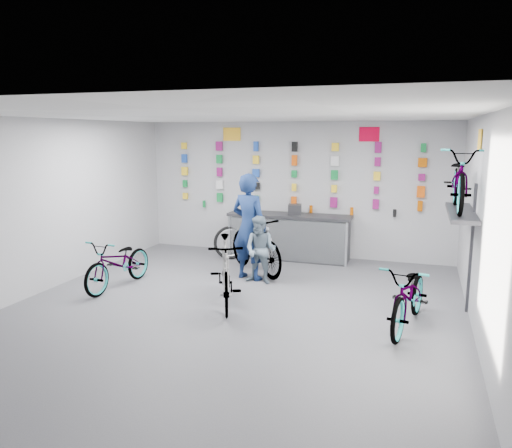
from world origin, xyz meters
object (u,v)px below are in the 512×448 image
(bike_service, at_px, (255,244))
(customer, at_px, (261,250))
(counter, at_px, (289,237))
(bike_left, at_px, (119,263))
(clerk, at_px, (249,227))
(bike_center, at_px, (226,272))
(bike_right, at_px, (410,295))

(bike_service, bearing_deg, customer, -112.50)
(customer, bearing_deg, counter, 93.63)
(bike_left, height_order, customer, customer)
(counter, height_order, bike_service, bike_service)
(counter, bearing_deg, clerk, -100.80)
(bike_left, relative_size, bike_center, 0.95)
(bike_right, height_order, bike_service, bike_service)
(counter, bearing_deg, customer, -91.05)
(bike_center, xyz_separation_m, clerk, (-0.13, 1.54, 0.45))
(clerk, bearing_deg, customer, 159.99)
(bike_center, height_order, bike_service, bike_service)
(bike_left, distance_m, customer, 2.56)
(bike_center, relative_size, clerk, 0.92)
(bike_service, bearing_deg, bike_center, -133.60)
(clerk, distance_m, customer, 0.52)
(bike_left, bearing_deg, bike_service, 45.37)
(bike_left, xyz_separation_m, bike_center, (2.16, -0.27, 0.10))
(counter, height_order, bike_right, counter)
(bike_right, relative_size, clerk, 0.92)
(bike_center, bearing_deg, clerk, 72.11)
(bike_left, height_order, clerk, clerk)
(bike_center, height_order, customer, customer)
(bike_center, xyz_separation_m, customer, (0.16, 1.33, 0.07))
(counter, distance_m, customer, 1.94)
(bike_center, bearing_deg, bike_service, 71.73)
(bike_right, distance_m, clerk, 3.42)
(counter, xyz_separation_m, clerk, (-0.33, -1.73, 0.52))
(counter, bearing_deg, bike_left, -128.16)
(bike_service, height_order, clerk, clerk)
(bike_right, xyz_separation_m, clerk, (-2.96, 1.62, 0.52))
(bike_right, bearing_deg, bike_center, -171.26)
(clerk, bearing_deg, counter, -85.01)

